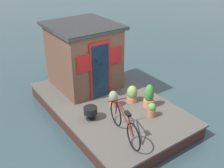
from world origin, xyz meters
TOP-DOWN VIEW (x-y plane):
  - ground_plane at (0.00, 0.00)m, footprint 60.00×60.00m
  - houseboat_deck at (0.00, 0.00)m, footprint 4.99×3.06m
  - houseboat_cabin at (1.38, 0.00)m, footprint 2.14×2.02m
  - bicycle at (-1.54, 0.58)m, footprint 1.66×0.54m
  - potted_plant_ivy at (-0.26, -0.00)m, footprint 0.27×0.27m
  - potted_plant_fern at (-0.37, -0.62)m, footprint 0.31×0.31m
  - potted_plant_mint at (-1.30, -0.56)m, footprint 0.22×0.22m
  - potted_plant_basil at (-0.87, -0.83)m, footprint 0.30×0.30m
  - charcoal_grill at (-0.44, 0.88)m, footprint 0.37×0.37m

SIDE VIEW (x-z plane):
  - ground_plane at x=0.00m, z-range 0.00..0.00m
  - houseboat_deck at x=0.00m, z-range 0.00..0.44m
  - potted_plant_mint at x=-1.30m, z-range 0.44..0.86m
  - potted_plant_ivy at x=-0.26m, z-range 0.44..0.93m
  - potted_plant_fern at x=-0.37m, z-range 0.43..0.95m
  - charcoal_grill at x=-0.44m, z-range 0.51..0.87m
  - potted_plant_basil at x=-0.87m, z-range 0.41..1.12m
  - bicycle at x=-1.54m, z-range 0.41..1.22m
  - houseboat_cabin at x=1.38m, z-range 0.45..2.53m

